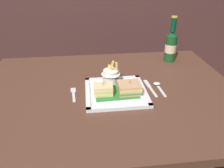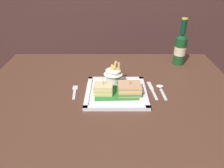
{
  "view_description": "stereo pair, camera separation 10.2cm",
  "coord_description": "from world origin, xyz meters",
  "views": [
    {
      "loc": [
        -0.09,
        -0.9,
        1.29
      ],
      "look_at": [
        0.02,
        -0.02,
        0.8
      ],
      "focal_mm": 35.7,
      "sensor_mm": 36.0,
      "label": 1
    },
    {
      "loc": [
        0.01,
        -0.91,
        1.29
      ],
      "look_at": [
        0.02,
        -0.02,
        0.8
      ],
      "focal_mm": 35.7,
      "sensor_mm": 36.0,
      "label": 2
    }
  ],
  "objects": [
    {
      "name": "sandwich_half_left",
      "position": [
        -0.03,
        -0.05,
        0.79
      ],
      "size": [
        0.09,
        0.07,
        0.08
      ],
      "color": "#D7C388",
      "rests_on": "square_plate"
    },
    {
      "name": "spoon",
      "position": [
        0.24,
        0.0,
        0.77
      ],
      "size": [
        0.03,
        0.13,
        0.01
      ],
      "color": "silver",
      "rests_on": "dining_table"
    },
    {
      "name": "fries_cup",
      "position": [
        0.02,
        0.05,
        0.82
      ],
      "size": [
        0.09,
        0.09,
        0.11
      ],
      "color": "white",
      "rests_on": "square_plate"
    },
    {
      "name": "beer_bottle",
      "position": [
        0.4,
        0.31,
        0.86
      ],
      "size": [
        0.07,
        0.07,
        0.27
      ],
      "color": "#174B21",
      "rests_on": "dining_table"
    },
    {
      "name": "knife",
      "position": [
        0.2,
        -0.0,
        0.76
      ],
      "size": [
        0.03,
        0.16,
        0.0
      ],
      "color": "silver",
      "rests_on": "dining_table"
    },
    {
      "name": "sandwich_half_right",
      "position": [
        0.09,
        -0.05,
        0.79
      ],
      "size": [
        0.1,
        0.09,
        0.07
      ],
      "color": "tan",
      "rests_on": "square_plate"
    },
    {
      "name": "dining_table",
      "position": [
        0.0,
        0.0,
        0.61
      ],
      "size": [
        1.23,
        0.92,
        0.76
      ],
      "color": "#523123",
      "rests_on": "ground_plane"
    },
    {
      "name": "square_plate",
      "position": [
        0.03,
        -0.04,
        0.77
      ],
      "size": [
        0.28,
        0.28,
        0.02
      ],
      "color": "white",
      "rests_on": "dining_table"
    },
    {
      "name": "fork",
      "position": [
        -0.16,
        -0.02,
        0.76
      ],
      "size": [
        0.03,
        0.12,
        0.0
      ],
      "color": "silver",
      "rests_on": "dining_table"
    }
  ]
}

